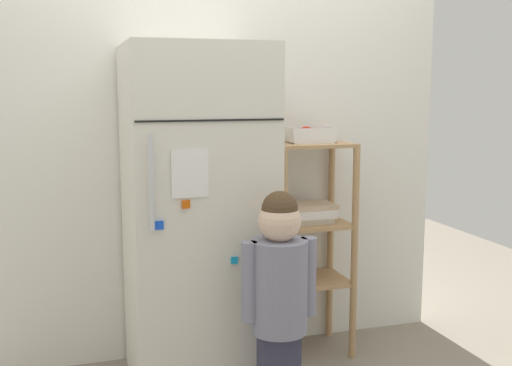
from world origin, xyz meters
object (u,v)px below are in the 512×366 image
(pantry_shelf_unit, at_px, (309,228))
(refrigerator, at_px, (197,219))
(fruit_bin, at_px, (311,135))
(child_standing, at_px, (279,285))

(pantry_shelf_unit, bearing_deg, refrigerator, -165.95)
(pantry_shelf_unit, bearing_deg, fruit_bin, 55.24)
(child_standing, relative_size, pantry_shelf_unit, 0.88)
(child_standing, bearing_deg, pantry_shelf_unit, 58.82)
(pantry_shelf_unit, xyz_separation_m, fruit_bin, (0.01, 0.02, 0.49))
(fruit_bin, bearing_deg, refrigerator, -164.71)
(refrigerator, height_order, pantry_shelf_unit, refrigerator)
(child_standing, height_order, pantry_shelf_unit, pantry_shelf_unit)
(refrigerator, relative_size, pantry_shelf_unit, 1.42)
(child_standing, bearing_deg, fruit_bin, 58.72)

